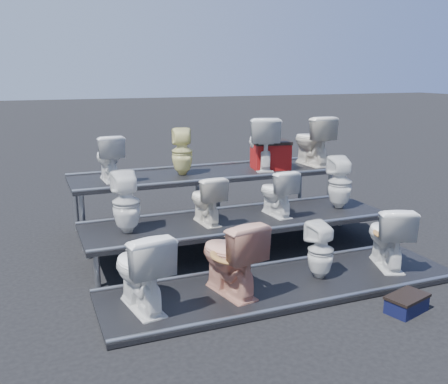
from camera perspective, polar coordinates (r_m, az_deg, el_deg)
name	(u,v)px	position (r m, az deg, el deg)	size (l,w,h in m)	color
ground	(239,251)	(6.95, 1.73, -6.75)	(80.00, 80.00, 0.00)	black
tier_front	(284,285)	(5.86, 6.86, -10.56)	(4.20, 1.20, 0.06)	black
tier_mid	(239,235)	(6.87, 1.74, -4.95)	(4.20, 1.20, 0.46)	black
tier_back	(207,199)	(7.97, -1.95, -0.81)	(4.20, 1.20, 0.86)	black
toilet_0	(141,269)	(5.15, -9.51, -8.73)	(0.47, 0.82, 0.84)	silver
toilet_1	(230,256)	(5.41, 0.70, -7.34)	(0.47, 0.83, 0.85)	tan
toilet_2	(321,250)	(5.95, 10.98, -6.56)	(0.30, 0.31, 0.67)	silver
toilet_3	(388,236)	(6.47, 18.22, -4.76)	(0.44, 0.77, 0.79)	silver
toilet_4	(126,203)	(6.27, -11.10, -1.19)	(0.34, 0.35, 0.77)	silver
toilet_5	(206,199)	(6.55, -2.03, -0.85)	(0.36, 0.63, 0.65)	silver
toilet_6	(277,192)	(6.95, 6.03, -0.02)	(0.37, 0.64, 0.65)	silver
toilet_7	(340,183)	(7.47, 13.12, 1.06)	(0.34, 0.35, 0.76)	silver
toilet_8	(109,158)	(7.45, -13.05, 3.85)	(0.38, 0.66, 0.68)	silver
toilet_9	(182,152)	(7.69, -4.81, 4.60)	(0.32, 0.33, 0.71)	beige
toilet_10	(262,143)	(8.17, 4.37, 5.63)	(0.48, 0.83, 0.85)	silver
toilet_11	(312,140)	(8.63, 10.05, 5.84)	(0.47, 0.82, 0.84)	silver
red_crate	(270,156)	(8.21, 5.34, 4.10)	(0.57, 0.46, 0.41)	maroon
step_stool	(407,305)	(5.60, 20.14, -12.00)	(0.43, 0.26, 0.15)	black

